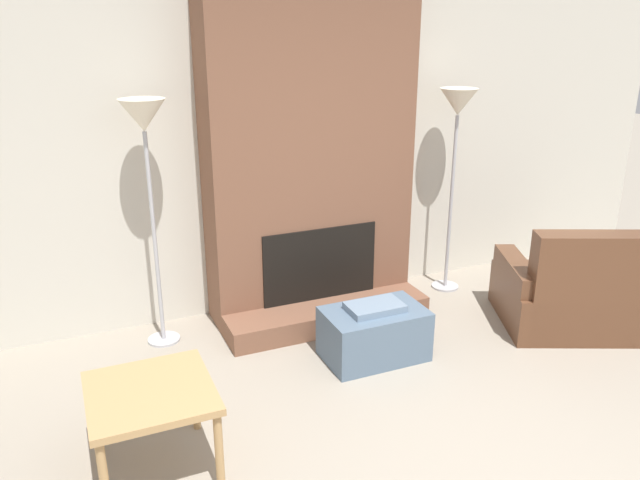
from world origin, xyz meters
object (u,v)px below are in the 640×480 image
object	(u,v)px
ottoman	(374,333)
floor_lamp_left	(145,134)
armchair	(568,296)
side_table	(151,400)
floor_lamp_right	(457,117)

from	to	relation	value
ottoman	floor_lamp_left	size ratio (longest dim) A/B	0.40
armchair	floor_lamp_left	size ratio (longest dim) A/B	0.68
ottoman	side_table	world-z (taller)	side_table
floor_lamp_left	ottoman	bearing A→B (deg)	-32.04
side_table	floor_lamp_left	distance (m)	1.84
side_table	floor_lamp_right	size ratio (longest dim) A/B	0.36
armchair	floor_lamp_left	distance (m)	3.36
armchair	floor_lamp_right	distance (m)	1.67
armchair	floor_lamp_right	size ratio (longest dim) A/B	0.69
armchair	side_table	size ratio (longest dim) A/B	1.90
ottoman	side_table	xyz separation A→B (m)	(-1.62, -0.60, 0.24)
ottoman	floor_lamp_left	xyz separation A→B (m)	(-1.33, 0.83, 1.36)
ottoman	side_table	bearing A→B (deg)	-159.76
ottoman	floor_lamp_left	world-z (taller)	floor_lamp_left
side_table	floor_lamp_left	size ratio (longest dim) A/B	0.36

